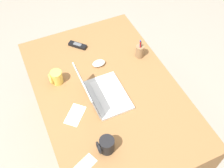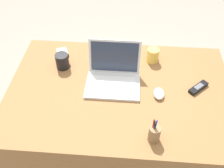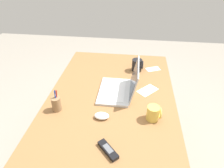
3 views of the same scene
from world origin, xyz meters
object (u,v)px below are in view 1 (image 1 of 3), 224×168
Objects in this scene: computer_mouse at (99,63)px; coffee_mug_white at (106,145)px; cordless_phone at (78,45)px; laptop at (101,94)px; coffee_mug_tall at (56,77)px; pen_holder at (140,51)px.

coffee_mug_white is at bearing 160.48° from computer_mouse.
coffee_mug_white reaches higher than cordless_phone.
cordless_phone is (0.90, -0.14, -0.04)m from coffee_mug_white.
laptop is 2.52× the size of cordless_phone.
coffee_mug_tall is (0.26, 0.24, 0.00)m from laptop.
laptop is at bearing 177.62° from cordless_phone.
coffee_mug_white is (-0.65, 0.22, 0.04)m from computer_mouse.
cordless_phone is at bearing 16.27° from computer_mouse.
laptop reaches higher than cordless_phone.
laptop is 0.31m from computer_mouse.
computer_mouse is 0.34m from coffee_mug_tall.
coffee_mug_white is (-0.36, 0.12, 0.00)m from laptop.
computer_mouse reaches higher than cordless_phone.
pen_holder reaches higher than coffee_mug_white.
laptop is at bearing -137.82° from coffee_mug_tall.
laptop is 3.18× the size of coffee_mug_white.
laptop is at bearing 120.37° from pen_holder.
coffee_mug_white is 1.07× the size of coffee_mug_tall.
cordless_phone is (0.55, -0.02, -0.04)m from laptop.
cordless_phone is at bearing -2.38° from laptop.
coffee_mug_white is at bearing 138.18° from pen_holder.
computer_mouse is 0.97× the size of coffee_mug_tall.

